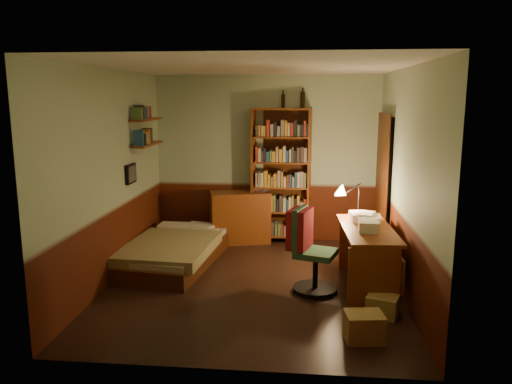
# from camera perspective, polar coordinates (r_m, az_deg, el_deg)

# --- Properties ---
(floor) EXTENTS (3.50, 4.00, 0.02)m
(floor) POSITION_cam_1_polar(r_m,az_deg,el_deg) (6.26, -0.23, -10.46)
(floor) COLOR black
(floor) RESTS_ON ground
(ceiling) EXTENTS (3.50, 4.00, 0.02)m
(ceiling) POSITION_cam_1_polar(r_m,az_deg,el_deg) (5.85, -0.25, 14.23)
(ceiling) COLOR silver
(ceiling) RESTS_ON wall_back
(wall_back) EXTENTS (3.50, 0.02, 2.60)m
(wall_back) POSITION_cam_1_polar(r_m,az_deg,el_deg) (7.90, 1.25, 3.81)
(wall_back) COLOR #A0B895
(wall_back) RESTS_ON ground
(wall_left) EXTENTS (0.02, 4.00, 2.60)m
(wall_left) POSITION_cam_1_polar(r_m,az_deg,el_deg) (6.34, -16.28, 1.65)
(wall_left) COLOR #A0B895
(wall_left) RESTS_ON ground
(wall_right) EXTENTS (0.02, 4.00, 2.60)m
(wall_right) POSITION_cam_1_polar(r_m,az_deg,el_deg) (6.00, 16.74, 1.12)
(wall_right) COLOR #A0B895
(wall_right) RESTS_ON ground
(wall_front) EXTENTS (3.50, 0.02, 2.60)m
(wall_front) POSITION_cam_1_polar(r_m,az_deg,el_deg) (3.96, -3.20, -3.26)
(wall_front) COLOR #A0B895
(wall_front) RESTS_ON ground
(doorway) EXTENTS (0.06, 0.90, 2.00)m
(doorway) POSITION_cam_1_polar(r_m,az_deg,el_deg) (7.30, 14.39, 0.52)
(doorway) COLOR black
(doorway) RESTS_ON ground
(door_trim) EXTENTS (0.02, 0.98, 2.08)m
(door_trim) POSITION_cam_1_polar(r_m,az_deg,el_deg) (7.30, 14.11, 0.53)
(door_trim) COLOR #3F1C0A
(door_trim) RESTS_ON ground
(bed) EXTENTS (1.29, 2.08, 0.58)m
(bed) POSITION_cam_1_polar(r_m,az_deg,el_deg) (6.98, -9.49, -5.73)
(bed) COLOR olive
(bed) RESTS_ON ground
(dresser) EXTENTS (1.00, 0.68, 0.81)m
(dresser) POSITION_cam_1_polar(r_m,az_deg,el_deg) (7.86, -1.83, -2.87)
(dresser) COLOR brown
(dresser) RESTS_ON ground
(mini_stereo) EXTENTS (0.29, 0.26, 0.13)m
(mini_stereo) POSITION_cam_1_polar(r_m,az_deg,el_deg) (7.85, 0.44, 0.60)
(mini_stereo) COLOR #B2B2B7
(mini_stereo) RESTS_ON dresser
(bookshelf) EXTENTS (0.92, 0.37, 2.10)m
(bookshelf) POSITION_cam_1_polar(r_m,az_deg,el_deg) (7.76, 2.88, 1.80)
(bookshelf) COLOR brown
(bookshelf) RESTS_ON ground
(bottle_left) EXTENTS (0.06, 0.06, 0.21)m
(bottle_left) POSITION_cam_1_polar(r_m,az_deg,el_deg) (7.77, 3.11, 10.34)
(bottle_left) COLOR black
(bottle_left) RESTS_ON bookshelf
(bottle_right) EXTENTS (0.08, 0.08, 0.24)m
(bottle_right) POSITION_cam_1_polar(r_m,az_deg,el_deg) (7.76, 5.36, 10.45)
(bottle_right) COLOR black
(bottle_right) RESTS_ON bookshelf
(desk) EXTENTS (0.66, 1.42, 0.75)m
(desk) POSITION_cam_1_polar(r_m,az_deg,el_deg) (6.13, 12.48, -7.39)
(desk) COLOR brown
(desk) RESTS_ON ground
(paper_stack) EXTENTS (0.27, 0.32, 0.11)m
(paper_stack) POSITION_cam_1_polar(r_m,az_deg,el_deg) (6.34, 12.39, -2.79)
(paper_stack) COLOR silver
(paper_stack) RESTS_ON desk
(desk_lamp) EXTENTS (0.21, 0.21, 0.63)m
(desk_lamp) POSITION_cam_1_polar(r_m,az_deg,el_deg) (6.63, 11.69, 0.14)
(desk_lamp) COLOR black
(desk_lamp) RESTS_ON desk
(office_chair) EXTENTS (0.56, 0.53, 0.92)m
(office_chair) POSITION_cam_1_polar(r_m,az_deg,el_deg) (5.89, 6.85, -7.05)
(office_chair) COLOR #2E5C37
(office_chair) RESTS_ON ground
(red_jacket) EXTENTS (0.25, 0.41, 0.46)m
(red_jacket) POSITION_cam_1_polar(r_m,az_deg,el_deg) (5.92, 6.43, -0.02)
(red_jacket) COLOR #A51920
(red_jacket) RESTS_ON office_chair
(wall_shelf_lower) EXTENTS (0.20, 0.90, 0.03)m
(wall_shelf_lower) POSITION_cam_1_polar(r_m,az_deg,el_deg) (7.29, -12.33, 5.35)
(wall_shelf_lower) COLOR brown
(wall_shelf_lower) RESTS_ON wall_left
(wall_shelf_upper) EXTENTS (0.20, 0.90, 0.03)m
(wall_shelf_upper) POSITION_cam_1_polar(r_m,az_deg,el_deg) (7.26, -12.44, 8.10)
(wall_shelf_upper) COLOR brown
(wall_shelf_upper) RESTS_ON wall_left
(framed_picture) EXTENTS (0.04, 0.32, 0.26)m
(framed_picture) POSITION_cam_1_polar(r_m,az_deg,el_deg) (6.89, -14.11, 2.03)
(framed_picture) COLOR black
(framed_picture) RESTS_ON wall_left
(cardboard_box_a) EXTENTS (0.39, 0.32, 0.26)m
(cardboard_box_a) POSITION_cam_1_polar(r_m,az_deg,el_deg) (4.97, 12.24, -14.82)
(cardboard_box_a) COLOR #A58D4D
(cardboard_box_a) RESTS_ON ground
(cardboard_box_b) EXTENTS (0.38, 0.35, 0.22)m
(cardboard_box_b) POSITION_cam_1_polar(r_m,az_deg,el_deg) (5.52, 14.26, -12.50)
(cardboard_box_b) COLOR #A58D4D
(cardboard_box_b) RESTS_ON ground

